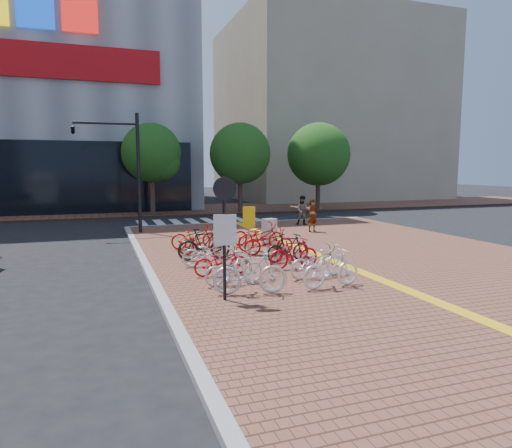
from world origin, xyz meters
name	(u,v)px	position (x,y,z in m)	size (l,w,h in m)	color
ground	(284,273)	(0.00, 0.00, 0.00)	(120.00, 120.00, 0.00)	black
sidewalk	(489,308)	(3.00, -5.00, 0.07)	(14.00, 34.00, 0.15)	brown
tactile_strip	(454,309)	(2.00, -5.00, 0.16)	(0.40, 34.00, 0.01)	yellow
kerb_west	(186,347)	(-4.00, -5.00, 0.08)	(0.25, 34.00, 0.15)	gray
kerb_north	(252,223)	(3.00, 12.00, 0.08)	(14.00, 0.25, 0.15)	gray
far_sidewalk	(175,210)	(0.00, 21.00, 0.07)	(70.00, 8.00, 0.15)	brown
building_beige	(325,113)	(18.00, 32.00, 9.00)	(20.00, 18.00, 18.00)	gray
crosswalk	(202,222)	(0.50, 14.00, 0.01)	(7.50, 4.00, 0.01)	silver
street_trees	(255,155)	(5.04, 17.45, 4.10)	(16.20, 4.60, 6.35)	#38281E
bike_0	(250,272)	(-1.91, -2.37, 0.71)	(0.52, 1.85, 1.11)	silver
bike_1	(234,268)	(-2.01, -1.34, 0.59)	(0.59, 1.68, 0.88)	silver
bike_2	(221,261)	(-2.07, -0.22, 0.58)	(0.57, 1.63, 0.85)	red
bike_3	(210,252)	(-2.11, 1.04, 0.61)	(0.60, 1.73, 0.91)	silver
bike_4	(204,244)	(-2.05, 2.13, 0.70)	(0.51, 1.81, 1.09)	black
bike_5	(201,241)	(-1.91, 3.26, 0.61)	(0.60, 1.73, 0.91)	red
bike_6	(195,236)	(-1.92, 4.34, 0.63)	(0.64, 1.83, 0.96)	red
bike_7	(331,268)	(0.29, -2.48, 0.67)	(0.49, 1.72, 1.04)	white
bike_8	(318,261)	(0.45, -1.39, 0.63)	(0.63, 1.82, 0.95)	silver
bike_9	(294,253)	(0.28, -0.10, 0.64)	(0.46, 1.64, 0.99)	#B30C1E
bike_10	(288,248)	(0.52, 0.90, 0.63)	(0.45, 1.59, 0.96)	black
bike_11	(269,242)	(0.33, 2.23, 0.63)	(0.63, 1.82, 0.96)	#B40C0D
bike_12	(261,237)	(0.39, 3.19, 0.67)	(0.69, 1.98, 1.04)	#B0190C
bike_13	(254,233)	(0.51, 4.41, 0.62)	(0.62, 1.78, 0.94)	#9D0B0D
pedestrian_a	(313,216)	(4.43, 7.03, 0.94)	(0.58, 0.38, 1.58)	gray
pedestrian_b	(303,210)	(5.10, 9.58, 0.95)	(0.77, 0.60, 1.59)	#49505D
utility_box	(269,233)	(0.98, 3.87, 0.70)	(0.51, 0.37, 1.11)	silver
yellow_sign	(249,221)	(-0.24, 2.74, 1.34)	(0.47, 0.13, 1.72)	#B7B7BC
notice_sign	(225,223)	(-2.63, -2.67, 1.99)	(0.54, 0.16, 2.92)	black
traffic_light_pole	(109,150)	(-4.80, 9.61, 4.05)	(3.03, 1.17, 5.65)	black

